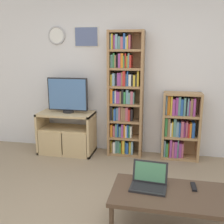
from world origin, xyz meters
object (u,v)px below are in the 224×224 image
at_px(television, 68,95).
at_px(bookshelf_short, 179,125).
at_px(bookshelf_tall, 124,96).
at_px(laptop, 149,181).
at_px(tv_stand, 66,133).
at_px(coffee_table, 169,196).
at_px(remote_near_laptop, 194,187).

height_order(television, bookshelf_short, television).
xyz_separation_m(bookshelf_tall, bookshelf_short, (0.88, 0.00, -0.44)).
distance_m(bookshelf_tall, laptop, 1.88).
height_order(tv_stand, coffee_table, tv_stand).
relative_size(television, bookshelf_tall, 0.34).
bearing_deg(bookshelf_short, laptop, -101.81).
distance_m(tv_stand, remote_near_laptop, 2.44).
bearing_deg(coffee_table, remote_near_laptop, 31.31).
bearing_deg(remote_near_laptop, tv_stand, 139.18).
height_order(tv_stand, remote_near_laptop, tv_stand).
relative_size(bookshelf_short, remote_near_laptop, 6.60).
bearing_deg(bookshelf_tall, bookshelf_short, 0.10).
xyz_separation_m(bookshelf_short, remote_near_laptop, (0.07, -1.67, -0.15)).
xyz_separation_m(bookshelf_tall, remote_near_laptop, (0.95, -1.66, -0.58)).
height_order(laptop, remote_near_laptop, laptop).
bearing_deg(tv_stand, bookshelf_short, 4.39).
relative_size(bookshelf_tall, laptop, 5.48).
bearing_deg(television, bookshelf_tall, 6.73).
bearing_deg(bookshelf_tall, tv_stand, -171.67).
xyz_separation_m(tv_stand, television, (0.04, 0.03, 0.63)).
distance_m(bookshelf_short, coffee_table, 1.82).
bearing_deg(television, laptop, -48.50).
height_order(tv_stand, bookshelf_short, bookshelf_short).
relative_size(television, bookshelf_short, 0.63).
height_order(bookshelf_tall, coffee_table, bookshelf_tall).
xyz_separation_m(tv_stand, coffee_table, (1.67, -1.67, -0.00)).
xyz_separation_m(bookshelf_short, coffee_table, (-0.16, -1.81, -0.19)).
height_order(tv_stand, bookshelf_tall, bookshelf_tall).
height_order(bookshelf_tall, laptop, bookshelf_tall).
xyz_separation_m(television, coffee_table, (1.64, -1.70, -0.63)).
xyz_separation_m(television, laptop, (1.44, -1.62, -0.54)).
height_order(television, remote_near_laptop, television).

